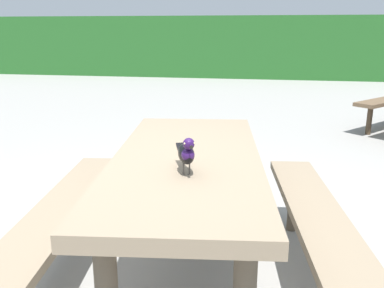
{
  "coord_description": "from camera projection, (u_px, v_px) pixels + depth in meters",
  "views": [
    {
      "loc": [
        0.68,
        -1.96,
        1.38
      ],
      "look_at": [
        0.34,
        -0.06,
        0.84
      ],
      "focal_mm": 38.77,
      "sensor_mm": 36.0,
      "label": 1
    }
  ],
  "objects": [
    {
      "name": "ground_plane",
      "position": [
        136.0,
        281.0,
        2.35
      ],
      "size": [
        60.0,
        60.0,
        0.0
      ],
      "primitive_type": "plane",
      "color": "gray"
    },
    {
      "name": "hedge_wall",
      "position": [
        245.0,
        47.0,
        12.27
      ],
      "size": [
        28.0,
        1.69,
        1.73
      ],
      "primitive_type": "cube",
      "color": "#235B23",
      "rests_on": "ground"
    },
    {
      "name": "picnic_table_foreground",
      "position": [
        187.0,
        188.0,
        2.22
      ],
      "size": [
        1.88,
        1.9,
        0.74
      ],
      "color": "#84725B",
      "rests_on": "ground"
    },
    {
      "name": "bird_grackle",
      "position": [
        187.0,
        153.0,
        1.86
      ],
      "size": [
        0.14,
        0.27,
        0.18
      ],
      "color": "black",
      "rests_on": "picnic_table_foreground"
    }
  ]
}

